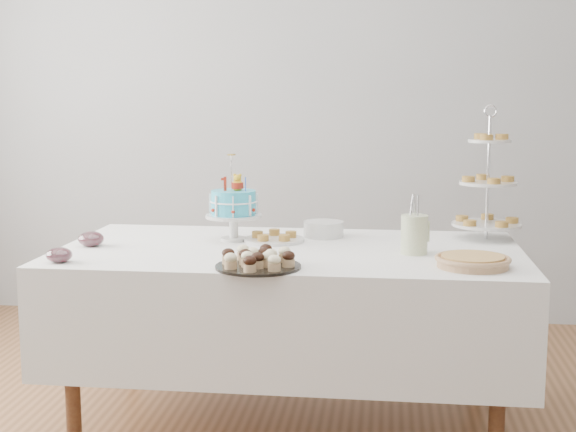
# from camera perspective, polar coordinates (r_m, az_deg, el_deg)

# --- Properties ---
(walls) EXTENTS (5.04, 4.04, 2.70)m
(walls) POSITION_cam_1_polar(r_m,az_deg,el_deg) (2.99, -0.58, 7.57)
(walls) COLOR #97999C
(walls) RESTS_ON floor
(table) EXTENTS (1.92, 1.02, 0.77)m
(table) POSITION_cam_1_polar(r_m,az_deg,el_deg) (3.40, 0.12, -6.05)
(table) COLOR white
(table) RESTS_ON floor
(birthday_cake) EXTENTS (0.25, 0.25, 0.38)m
(birthday_cake) POSITION_cam_1_polar(r_m,az_deg,el_deg) (3.51, -3.88, -0.10)
(birthday_cake) COLOR silver
(birthday_cake) RESTS_ON table
(cupcake_tray) EXTENTS (0.32, 0.32, 0.07)m
(cupcake_tray) POSITION_cam_1_polar(r_m,az_deg,el_deg) (2.97, -2.14, -3.04)
(cupcake_tray) COLOR black
(cupcake_tray) RESTS_ON table
(pie) EXTENTS (0.28, 0.28, 0.04)m
(pie) POSITION_cam_1_polar(r_m,az_deg,el_deg) (3.06, 13.00, -3.11)
(pie) COLOR tan
(pie) RESTS_ON table
(tiered_stand) EXTENTS (0.30, 0.30, 0.59)m
(tiered_stand) POSITION_cam_1_polar(r_m,az_deg,el_deg) (3.63, 14.03, 2.24)
(tiered_stand) COLOR silver
(tiered_stand) RESTS_ON table
(plate_stack) EXTENTS (0.18, 0.18, 0.07)m
(plate_stack) POSITION_cam_1_polar(r_m,az_deg,el_deg) (3.62, 2.55, -0.94)
(plate_stack) COLOR silver
(plate_stack) RESTS_ON table
(pastry_plate) EXTENTS (0.27, 0.27, 0.04)m
(pastry_plate) POSITION_cam_1_polar(r_m,az_deg,el_deg) (3.50, -1.00, -1.53)
(pastry_plate) COLOR silver
(pastry_plate) RESTS_ON table
(jam_bowl_a) EXTENTS (0.10, 0.10, 0.06)m
(jam_bowl_a) POSITION_cam_1_polar(r_m,az_deg,el_deg) (3.19, -15.96, -2.70)
(jam_bowl_a) COLOR silver
(jam_bowl_a) RESTS_ON table
(jam_bowl_b) EXTENTS (0.11, 0.11, 0.06)m
(jam_bowl_b) POSITION_cam_1_polar(r_m,az_deg,el_deg) (3.49, -13.83, -1.61)
(jam_bowl_b) COLOR silver
(jam_bowl_b) RESTS_ON table
(utensil_pitcher) EXTENTS (0.11, 0.11, 0.24)m
(utensil_pitcher) POSITION_cam_1_polar(r_m,az_deg,el_deg) (3.26, 8.98, -1.19)
(utensil_pitcher) COLOR silver
(utensil_pitcher) RESTS_ON table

